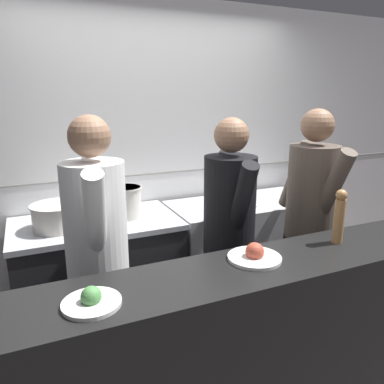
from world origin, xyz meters
name	(u,v)px	position (x,y,z in m)	size (l,w,h in m)	color
wall_back_tiled	(155,156)	(0.00, 1.40, 1.30)	(8.00, 0.06, 2.60)	white
oven_range	(99,276)	(-0.62, 1.00, 0.46)	(1.22, 0.71, 0.91)	#232326
prep_counter	(242,250)	(0.68, 1.00, 0.45)	(1.32, 0.65, 0.90)	#B7BABF
pass_counter	(268,346)	(0.06, -0.27, 0.50)	(3.10, 0.45, 1.00)	black
stock_pot	(57,216)	(-0.89, 0.94, 1.01)	(0.35, 0.35, 0.18)	beige
sauce_pot	(126,201)	(-0.38, 1.00, 1.03)	(0.24, 0.24, 0.24)	beige
mixing_bowl_steel	(257,196)	(0.82, 1.01, 0.94)	(0.26, 0.26, 0.08)	#B7BABF
chefs_knife	(230,208)	(0.47, 0.89, 0.91)	(0.40, 0.09, 0.02)	#B7BABF
plated_dish_main	(91,301)	(-0.86, -0.31, 1.02)	(0.24, 0.24, 0.08)	white
plated_dish_appetiser	(254,255)	(-0.01, -0.21, 1.02)	(0.28, 0.28, 0.10)	white
pepper_mill	(339,215)	(0.55, -0.21, 1.17)	(0.06, 0.06, 0.32)	#AD7A47
chef_head_cook	(97,251)	(-0.72, 0.33, 0.96)	(0.40, 0.76, 1.73)	black
chef_sous	(229,230)	(0.16, 0.35, 0.94)	(0.40, 0.74, 1.69)	black
chef_line	(310,216)	(0.81, 0.32, 0.97)	(0.38, 0.76, 1.74)	black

